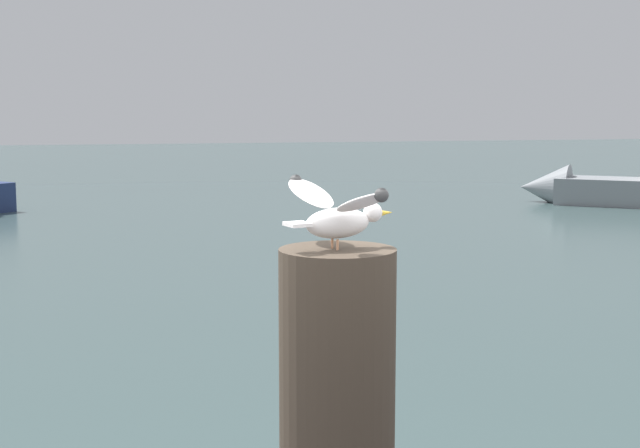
# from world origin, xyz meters

# --- Properties ---
(mooring_post) EXTENTS (0.39, 0.39, 1.05)m
(mooring_post) POSITION_xyz_m (0.21, -0.44, 1.75)
(mooring_post) COLOR #382D23
(mooring_post) RESTS_ON harbor_quay
(seagull) EXTENTS (0.39, 0.60, 0.22)m
(seagull) POSITION_xyz_m (0.22, -0.44, 2.40)
(seagull) COLOR tan
(seagull) RESTS_ON mooring_post
(boat_grey) EXTENTS (5.70, 4.79, 2.01)m
(boat_grey) POSITION_xyz_m (13.22, 18.98, 0.50)
(boat_grey) COLOR gray
(boat_grey) RESTS_ON ground_plane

